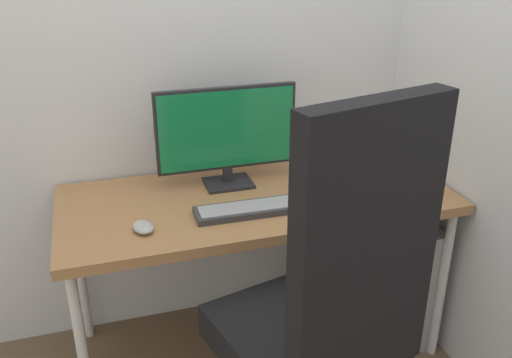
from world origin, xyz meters
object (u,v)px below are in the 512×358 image
at_px(monitor, 227,132).
at_px(notebook, 391,180).
at_px(filing_cabinet, 370,270).
at_px(mouse, 143,227).
at_px(office_chair, 325,312).
at_px(keyboard, 249,209).
at_px(pen_holder, 350,151).

height_order(monitor, notebook, monitor).
distance_m(filing_cabinet, mouse, 1.12).
bearing_deg(office_chair, filing_cabinet, 51.49).
bearing_deg(notebook, keyboard, 169.95).
xyz_separation_m(keyboard, mouse, (-0.39, -0.03, 0.00)).
bearing_deg(notebook, pen_holder, 85.31).
distance_m(office_chair, keyboard, 0.56).
distance_m(office_chair, notebook, 0.86).
height_order(mouse, notebook, mouse).
distance_m(office_chair, monitor, 0.88).
bearing_deg(filing_cabinet, notebook, -60.05).
xyz_separation_m(office_chair, monitor, (-0.08, 0.83, 0.29)).
distance_m(filing_cabinet, monitor, 0.93).
distance_m(office_chair, mouse, 0.70).
bearing_deg(pen_holder, keyboard, -149.03).
distance_m(monitor, mouse, 0.53).
xyz_separation_m(office_chair, keyboard, (-0.07, 0.55, 0.08)).
relative_size(office_chair, keyboard, 3.36).
xyz_separation_m(monitor, pen_holder, (0.59, 0.07, -0.17)).
xyz_separation_m(monitor, keyboard, (0.01, -0.28, -0.21)).
bearing_deg(pen_holder, notebook, -77.13).
distance_m(mouse, pen_holder, 1.04).
bearing_deg(filing_cabinet, mouse, -171.00).
distance_m(monitor, notebook, 0.71).
relative_size(monitor, pen_holder, 3.23).
height_order(filing_cabinet, notebook, notebook).
distance_m(pen_holder, notebook, 0.27).
height_order(office_chair, filing_cabinet, office_chair).
relative_size(keyboard, notebook, 2.08).
xyz_separation_m(office_chair, mouse, (-0.46, 0.52, 0.08)).
distance_m(office_chair, pen_holder, 1.04).
bearing_deg(keyboard, office_chair, -82.89).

